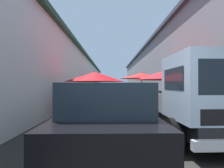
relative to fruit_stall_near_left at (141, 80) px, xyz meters
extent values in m
plane|color=#282826|center=(4.52, 1.16, -1.72)|extent=(90.00, 90.00, 0.00)
cube|color=silver|center=(6.77, 7.88, 0.47)|extent=(49.50, 7.00, 4.39)
cube|color=#284C38|center=(6.77, 7.88, 2.79)|extent=(49.80, 7.50, 0.24)
cube|color=gray|center=(6.77, -5.56, 1.06)|extent=(49.50, 7.00, 5.56)
cube|color=#383D4C|center=(6.77, -5.56, 3.95)|extent=(49.80, 7.50, 0.24)
cylinder|color=#9E9EA3|center=(-0.02, -0.03, -0.65)|extent=(0.06, 0.06, 2.14)
cone|color=red|center=(-0.02, -0.03, 0.25)|extent=(2.50, 2.50, 0.32)
sphere|color=#9E9EA3|center=(-0.02, -0.03, 0.45)|extent=(0.07, 0.07, 0.07)
cube|color=#9E7547|center=(0.08, 0.17, -1.34)|extent=(0.83, 0.59, 0.76)
sphere|color=orange|center=(0.08, 0.33, -0.92)|extent=(0.09, 0.09, 0.09)
sphere|color=orange|center=(-0.17, 0.37, -0.92)|extent=(0.09, 0.09, 0.09)
sphere|color=orange|center=(0.14, 0.11, -0.92)|extent=(0.09, 0.09, 0.09)
sphere|color=orange|center=(0.35, 0.08, -0.92)|extent=(0.09, 0.09, 0.09)
sphere|color=orange|center=(-0.08, 0.09, -0.92)|extent=(0.09, 0.09, 0.09)
sphere|color=orange|center=(0.27, 0.17, -0.86)|extent=(0.09, 0.09, 0.09)
cylinder|color=#9E9EA3|center=(-2.40, -0.65, -0.68)|extent=(0.06, 0.06, 2.08)
cone|color=red|center=(-2.40, -0.65, 0.15)|extent=(2.59, 2.59, 0.42)
sphere|color=#9E9EA3|center=(-2.40, -0.65, 0.40)|extent=(0.07, 0.07, 0.07)
cube|color=brown|center=(-2.37, -0.68, -1.35)|extent=(0.86, 0.61, 0.74)
sphere|color=orange|center=(-2.57, -0.53, -0.94)|extent=(0.09, 0.09, 0.09)
sphere|color=orange|center=(-2.26, -0.83, -0.88)|extent=(0.09, 0.09, 0.09)
sphere|color=orange|center=(-2.41, -0.80, -0.94)|extent=(0.09, 0.09, 0.09)
cylinder|color=#9E9EA3|center=(-2.13, 2.49, -0.71)|extent=(0.06, 0.06, 2.03)
cone|color=red|center=(-2.13, 2.49, 0.09)|extent=(2.74, 2.74, 0.44)
sphere|color=#9E9EA3|center=(-2.13, 2.49, 0.35)|extent=(0.07, 0.07, 0.07)
cube|color=#9E7547|center=(-2.10, 2.43, -1.34)|extent=(0.91, 0.70, 0.77)
sphere|color=orange|center=(-1.96, 2.66, -0.90)|extent=(0.09, 0.09, 0.09)
sphere|color=orange|center=(-2.27, 2.32, -0.90)|extent=(0.09, 0.09, 0.09)
sphere|color=orange|center=(-1.98, 2.61, -0.90)|extent=(0.09, 0.09, 0.09)
sphere|color=orange|center=(-2.25, 2.47, -0.90)|extent=(0.09, 0.09, 0.09)
cylinder|color=#9E9EA3|center=(6.92, 3.04, -0.53)|extent=(0.06, 0.06, 2.39)
cone|color=red|center=(6.92, 3.04, 0.47)|extent=(2.31, 2.31, 0.39)
sphere|color=#9E9EA3|center=(6.92, 3.04, 0.70)|extent=(0.07, 0.07, 0.07)
cube|color=brown|center=(7.04, 3.23, -1.34)|extent=(0.92, 0.70, 0.76)
sphere|color=orange|center=(7.06, 3.45, -0.91)|extent=(0.09, 0.09, 0.09)
sphere|color=orange|center=(7.17, 3.42, -0.91)|extent=(0.09, 0.09, 0.09)
sphere|color=orange|center=(7.21, 2.99, -0.91)|extent=(0.09, 0.09, 0.09)
sphere|color=orange|center=(6.88, 3.33, -0.86)|extent=(0.09, 0.09, 0.09)
sphere|color=orange|center=(7.03, 3.37, -0.91)|extent=(0.09, 0.09, 0.09)
sphere|color=orange|center=(6.88, 3.21, -0.91)|extent=(0.09, 0.09, 0.09)
cube|color=black|center=(-6.49, 1.84, -1.15)|extent=(3.92, 1.77, 0.64)
cube|color=#19232D|center=(-6.64, 1.84, -0.55)|extent=(2.36, 1.54, 0.56)
cube|color=black|center=(-4.58, 1.87, -1.37)|extent=(0.12, 1.65, 0.20)
cube|color=silver|center=(-4.57, 2.45, -1.09)|extent=(0.06, 0.24, 0.14)
cube|color=silver|center=(-4.56, 1.28, -1.09)|extent=(0.06, 0.24, 0.14)
cylinder|color=black|center=(-5.18, 2.72, -1.42)|extent=(0.60, 0.21, 0.60)
cylinder|color=black|center=(-5.16, 1.00, -1.42)|extent=(0.60, 0.21, 0.60)
cylinder|color=black|center=(-7.83, 2.69, -1.42)|extent=(0.60, 0.21, 0.60)
cylinder|color=black|center=(-7.81, 0.97, -1.42)|extent=(0.60, 0.21, 0.60)
cube|color=black|center=(-4.90, -0.40, -1.22)|extent=(4.84, 1.62, 0.36)
cube|color=#ADC6E0|center=(-6.53, -0.45, -0.34)|extent=(1.59, 1.80, 1.40)
cube|color=#19232D|center=(-6.53, -0.45, -0.17)|extent=(1.10, 1.81, 0.45)
cube|color=gray|center=(-4.05, -1.20, -0.79)|extent=(3.16, 0.16, 0.50)
cube|color=gray|center=(-4.10, 0.45, -0.79)|extent=(3.16, 0.16, 0.50)
cube|color=gray|center=(-2.53, -0.32, -0.79)|extent=(0.11, 1.65, 0.50)
cylinder|color=black|center=(-6.55, 0.42, -1.36)|extent=(0.73, 0.24, 0.72)
cylinder|color=black|center=(-3.43, -1.23, -1.36)|extent=(0.73, 0.24, 0.72)
cylinder|color=black|center=(-3.48, 0.52, -1.36)|extent=(0.73, 0.24, 0.72)
cylinder|color=#232328|center=(5.82, 2.40, -1.32)|extent=(0.14, 0.14, 0.80)
cylinder|color=#232328|center=(5.70, 2.29, -1.32)|extent=(0.14, 0.14, 0.80)
cube|color=#D8C666|center=(5.76, 2.34, -0.62)|extent=(0.48, 0.46, 0.60)
sphere|color=tan|center=(5.76, 2.34, -0.20)|extent=(0.22, 0.22, 0.22)
cylinder|color=#D8C666|center=(5.97, 2.53, -0.59)|extent=(0.08, 0.08, 0.54)
cylinder|color=#D8C666|center=(5.54, 2.16, -0.59)|extent=(0.08, 0.08, 0.54)
cylinder|color=navy|center=(3.41, 2.40, -1.32)|extent=(0.14, 0.14, 0.81)
cylinder|color=navy|center=(3.27, 2.48, -1.32)|extent=(0.14, 0.14, 0.81)
cube|color=white|center=(3.34, 2.44, -0.61)|extent=(0.51, 0.39, 0.60)
sphere|color=tan|center=(3.34, 2.44, -0.20)|extent=(0.22, 0.22, 0.22)
cylinder|color=white|center=(3.59, 2.31, -0.58)|extent=(0.08, 0.08, 0.54)
cylinder|color=white|center=(3.08, 2.57, -0.58)|extent=(0.08, 0.08, 0.54)
cylinder|color=black|center=(3.09, 2.72, -1.50)|extent=(0.45, 0.19, 0.44)
cylinder|color=black|center=(1.88, 3.02, -1.50)|extent=(0.45, 0.21, 0.44)
cube|color=#3359A5|center=(2.43, 2.88, -1.45)|extent=(0.94, 0.49, 0.08)
ellipsoid|color=black|center=(2.14, 2.95, -1.08)|extent=(0.61, 0.39, 0.20)
cube|color=#3359A5|center=(3.04, 2.73, -1.05)|extent=(0.21, 0.34, 0.56)
cylinder|color=silver|center=(2.97, 2.75, -0.95)|extent=(0.28, 0.12, 0.68)
cylinder|color=black|center=(2.89, 2.77, -0.60)|extent=(0.54, 0.17, 0.04)
camera|label=1|loc=(-10.36, 1.75, -0.31)|focal=28.70mm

